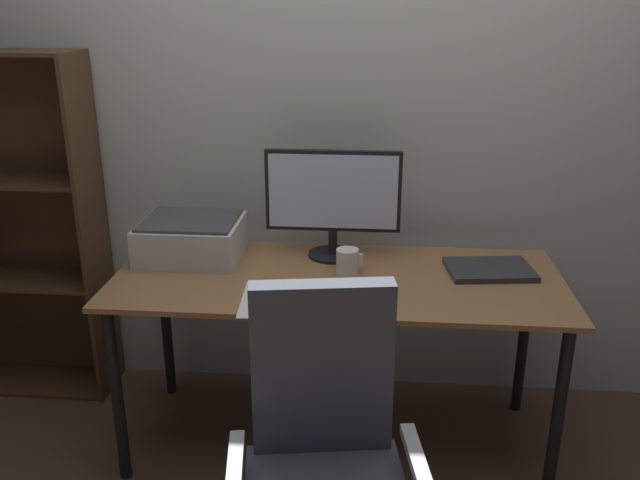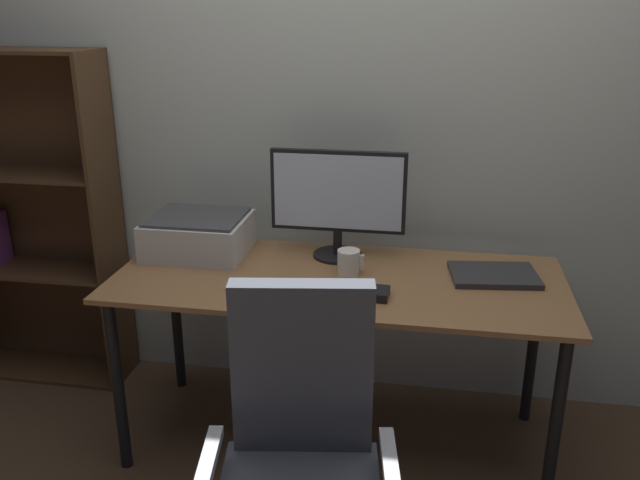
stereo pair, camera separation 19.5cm
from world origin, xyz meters
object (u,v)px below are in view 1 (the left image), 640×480
Objects in this scene: printer at (191,238)px; bookshelf at (9,231)px; monitor at (333,197)px; coffee_mug at (348,261)px; keyboard at (330,294)px; desk at (337,295)px; laptop at (490,269)px; mouse at (384,292)px.

printer is 0.26× the size of bookshelf.
monitor is 0.28m from coffee_mug.
monitor is 1.86× the size of keyboard.
desk is 0.14m from coffee_mug.
monitor is (-0.03, 0.21, 0.33)m from desk.
printer reaches higher than desk.
keyboard is (0.02, -0.39, -0.24)m from monitor.
monitor is 0.67m from laptop.
mouse is 0.48m from laptop.
monitor reaches higher than desk.
bookshelf reaches higher than printer.
mouse is at bearing -42.62° from desk.
printer reaches higher than coffee_mug.
mouse is (0.19, 0.02, 0.01)m from keyboard.
desk is 3.15× the size of monitor.
keyboard is 0.72× the size of printer.
desk is 1.54m from bookshelf.
coffee_mug is at bearing -68.01° from monitor.
laptop is at bearing -7.15° from bookshelf.
laptop is at bearing -11.07° from monitor.
bookshelf is (-0.89, 0.20, -0.06)m from printer.
bookshelf is (-1.53, 0.31, -0.03)m from coffee_mug.
printer is at bearing 169.95° from coffee_mug.
keyboard is 0.23m from coffee_mug.
printer is (-0.78, 0.32, 0.06)m from mouse.
printer is at bearing -12.52° from bookshelf.
coffee_mug is 0.07× the size of bookshelf.
bookshelf is at bearing 166.71° from desk.
mouse is 0.06× the size of bookshelf.
coffee_mug reaches higher than desk.
printer is 0.92m from bookshelf.
monitor is at bearing -5.48° from bookshelf.
printer is at bearing 165.60° from desk.
printer is (-0.59, 0.34, 0.07)m from keyboard.
desk is 1.11× the size of bookshelf.
keyboard is at bearing -102.83° from coffee_mug.
laptop is (0.55, 0.05, -0.04)m from coffee_mug.
laptop is 1.19m from printer.
bookshelf is at bearing 165.70° from laptop.
mouse is 0.94× the size of coffee_mug.
mouse is 0.25m from coffee_mug.
monitor is 0.46m from keyboard.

